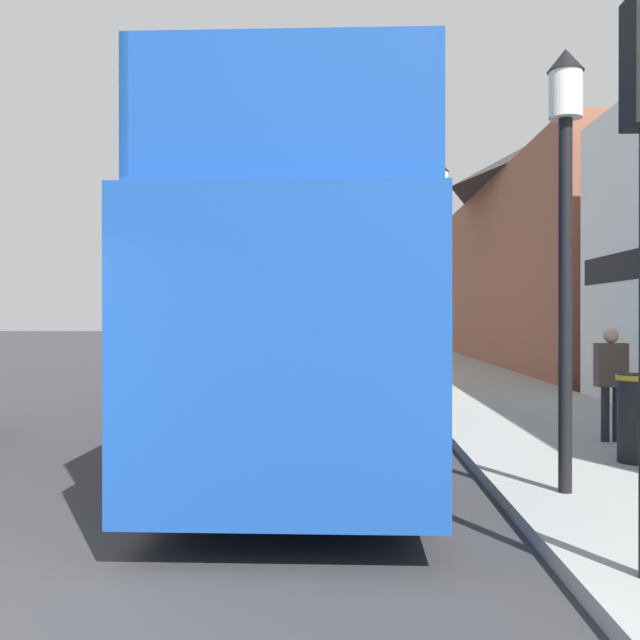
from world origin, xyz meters
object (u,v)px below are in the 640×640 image
(litter_bin, at_px, (637,416))
(lamp_post_second, at_px, (441,236))
(pedestrian_third, at_px, (611,373))
(lamp_post_nearest, at_px, (565,184))
(lamp_post_third, at_px, (405,272))
(tour_bus, at_px, (312,318))
(parked_car_ahead_of_bus, at_px, (362,369))

(litter_bin, bearing_deg, lamp_post_second, 101.13)
(pedestrian_third, xyz_separation_m, lamp_post_nearest, (-1.49, -3.00, 2.05))
(lamp_post_third, bearing_deg, lamp_post_second, -89.58)
(lamp_post_third, bearing_deg, pedestrian_third, -83.28)
(tour_bus, height_order, pedestrian_third, tour_bus)
(lamp_post_nearest, relative_size, lamp_post_third, 0.94)
(tour_bus, xyz_separation_m, pedestrian_third, (4.07, -0.03, -0.75))
(tour_bus, distance_m, pedestrian_third, 4.14)
(pedestrian_third, height_order, lamp_post_third, lamp_post_third)
(pedestrian_third, relative_size, lamp_post_third, 0.34)
(pedestrian_third, height_order, lamp_post_second, lamp_post_second)
(parked_car_ahead_of_bus, relative_size, pedestrian_third, 2.76)
(pedestrian_third, xyz_separation_m, lamp_post_second, (-1.60, 5.56, 2.48))
(lamp_post_second, height_order, lamp_post_third, lamp_post_second)
(tour_bus, bearing_deg, lamp_post_third, 80.75)
(litter_bin, bearing_deg, pedestrian_third, 81.59)
(lamp_post_nearest, height_order, lamp_post_third, lamp_post_third)
(lamp_post_nearest, xyz_separation_m, lamp_post_second, (-0.11, 8.56, 0.43))
(litter_bin, bearing_deg, parked_car_ahead_of_bus, 109.37)
(lamp_post_nearest, xyz_separation_m, litter_bin, (1.27, 1.53, -2.44))
(lamp_post_third, xyz_separation_m, litter_bin, (1.45, -15.60, -2.62))
(parked_car_ahead_of_bus, xyz_separation_m, pedestrian_third, (3.22, -7.07, 0.43))
(pedestrian_third, relative_size, lamp_post_second, 0.31)
(pedestrian_third, relative_size, lamp_post_nearest, 0.36)
(lamp_post_nearest, distance_m, lamp_post_third, 17.13)
(parked_car_ahead_of_bus, height_order, litter_bin, parked_car_ahead_of_bus)
(tour_bus, distance_m, litter_bin, 4.29)
(lamp_post_nearest, relative_size, litter_bin, 4.15)
(tour_bus, distance_m, lamp_post_second, 6.30)
(lamp_post_nearest, relative_size, lamp_post_second, 0.86)
(parked_car_ahead_of_bus, distance_m, lamp_post_nearest, 10.52)
(pedestrian_third, xyz_separation_m, litter_bin, (-0.22, -1.47, -0.39))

